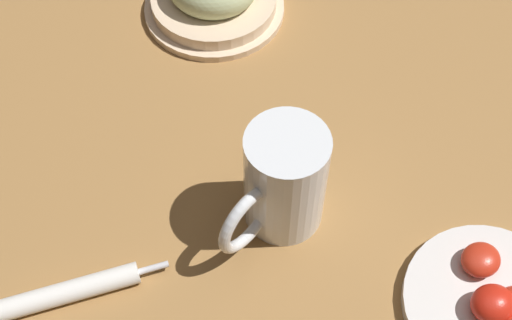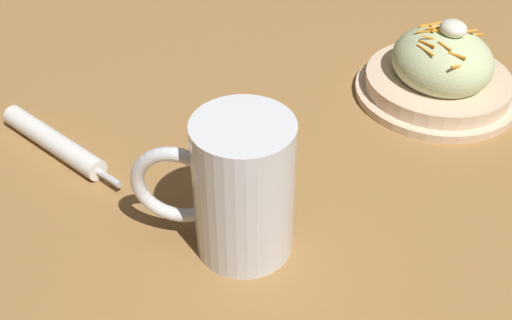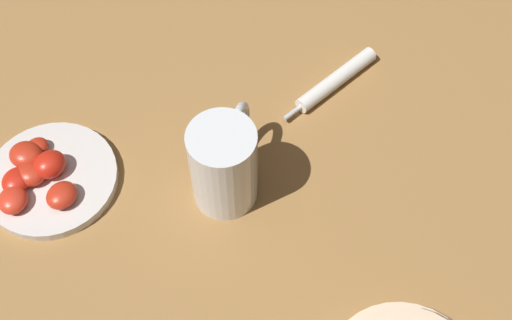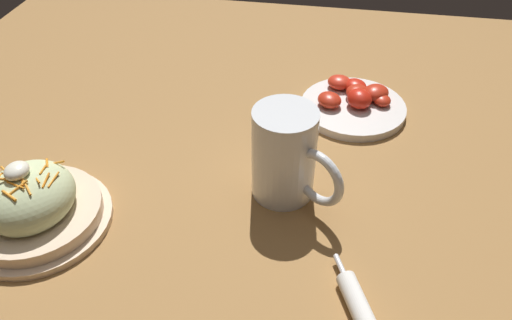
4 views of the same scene
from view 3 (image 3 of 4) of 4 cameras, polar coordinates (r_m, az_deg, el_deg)
name	(u,v)px [view 3 (image 3 of 4)]	position (r m, az deg, el deg)	size (l,w,h in m)	color
ground_plane	(233,246)	(0.94, -2.03, -7.60)	(1.43, 1.43, 0.00)	#9E703D
beer_mug	(224,168)	(0.92, -2.81, -0.67)	(0.12, 0.14, 0.15)	white
napkin_roll	(336,80)	(1.09, 7.06, 7.03)	(0.19, 0.10, 0.03)	white
tomato_plate	(45,177)	(1.02, -18.12, -1.45)	(0.20, 0.20, 0.05)	silver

